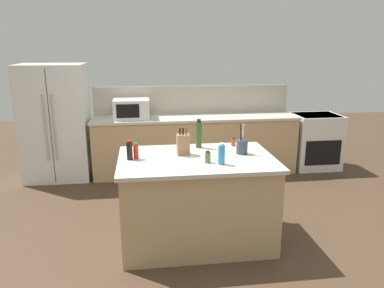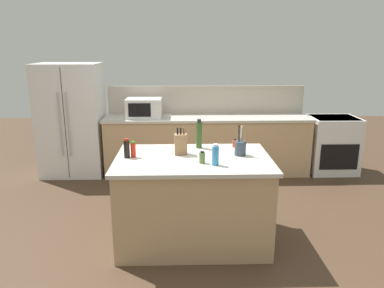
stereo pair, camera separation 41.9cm
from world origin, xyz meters
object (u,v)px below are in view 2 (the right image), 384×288
object	(u,v)px
hot_sauce_bottle	(133,150)
olive_oil_bottle	(199,134)
microwave	(144,108)
spice_jar_oregano	(202,158)
soy_sauce_bottle	(127,149)
utensil_crock	(240,148)
refrigerator	(72,120)
knife_block	(181,144)
range_oven	(332,144)
dish_soap_bottle	(215,155)
spice_jar_paprika	(235,143)

from	to	relation	value
hot_sauce_bottle	olive_oil_bottle	bearing A→B (deg)	25.99
microwave	spice_jar_oregano	xyz separation A→B (m)	(0.80, -2.39, -0.09)
soy_sauce_bottle	utensil_crock	bearing A→B (deg)	2.61
refrigerator	soy_sauce_bottle	xyz separation A→B (m)	(1.20, -2.23, 0.14)
knife_block	spice_jar_oregano	world-z (taller)	knife_block
range_oven	utensil_crock	bearing A→B (deg)	-131.34
soy_sauce_bottle	dish_soap_bottle	distance (m)	0.93
microwave	utensil_crock	world-z (taller)	utensil_crock
microwave	hot_sauce_bottle	world-z (taller)	microwave
soy_sauce_bottle	hot_sauce_bottle	world-z (taller)	soy_sauce_bottle
knife_block	hot_sauce_bottle	distance (m)	0.50
range_oven	hot_sauce_bottle	bearing A→B (deg)	-144.10
knife_block	olive_oil_bottle	xyz separation A→B (m)	(0.21, 0.26, 0.04)
refrigerator	hot_sauce_bottle	bearing A→B (deg)	-60.27
spice_jar_oregano	soy_sauce_bottle	size ratio (longest dim) A/B	0.60
refrigerator	spice_jar_oregano	distance (m)	3.13
utensil_crock	soy_sauce_bottle	distance (m)	1.18
olive_oil_bottle	dish_soap_bottle	world-z (taller)	olive_oil_bottle
soy_sauce_bottle	range_oven	bearing A→B (deg)	35.53
refrigerator	range_oven	xyz separation A→B (m)	(4.26, -0.05, -0.43)
utensil_crock	hot_sauce_bottle	size ratio (longest dim) A/B	1.90
refrigerator	hot_sauce_bottle	world-z (taller)	refrigerator
spice_jar_paprika	hot_sauce_bottle	bearing A→B (deg)	-161.93
range_oven	soy_sauce_bottle	distance (m)	3.80
soy_sauce_bottle	hot_sauce_bottle	size ratio (longest dim) A/B	1.20
spice_jar_paprika	dish_soap_bottle	world-z (taller)	dish_soap_bottle
olive_oil_bottle	range_oven	bearing A→B (deg)	38.51
olive_oil_bottle	spice_jar_paprika	size ratio (longest dim) A/B	3.31
hot_sauce_bottle	refrigerator	bearing A→B (deg)	119.73
soy_sauce_bottle	dish_soap_bottle	xyz separation A→B (m)	(0.89, -0.27, 0.01)
refrigerator	spice_jar_oregano	size ratio (longest dim) A/B	14.74
refrigerator	knife_block	size ratio (longest dim) A/B	6.15
range_oven	olive_oil_bottle	world-z (taller)	olive_oil_bottle
refrigerator	range_oven	world-z (taller)	refrigerator
utensil_crock	spice_jar_oregano	xyz separation A→B (m)	(-0.42, -0.26, -0.03)
range_oven	soy_sauce_bottle	xyz separation A→B (m)	(-3.05, -2.18, 0.57)
range_oven	knife_block	world-z (taller)	knife_block
range_oven	spice_jar_paprika	size ratio (longest dim) A/B	9.29
dish_soap_bottle	hot_sauce_bottle	bearing A→B (deg)	160.83
range_oven	dish_soap_bottle	world-z (taller)	dish_soap_bottle
utensil_crock	soy_sauce_bottle	bearing A→B (deg)	-177.39
spice_jar_paprika	soy_sauce_bottle	xyz separation A→B (m)	(-1.17, -0.38, 0.05)
refrigerator	spice_jar_oregano	xyz separation A→B (m)	(1.97, -2.44, 0.10)
knife_block	soy_sauce_bottle	distance (m)	0.57
spice_jar_oregano	dish_soap_bottle	bearing A→B (deg)	-27.81
utensil_crock	spice_jar_oregano	world-z (taller)	utensil_crock
utensil_crock	spice_jar_paprika	size ratio (longest dim) A/B	3.24
spice_jar_paprika	refrigerator	bearing A→B (deg)	141.94
refrigerator	microwave	size ratio (longest dim) A/B	3.21
olive_oil_bottle	spice_jar_oregano	world-z (taller)	olive_oil_bottle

